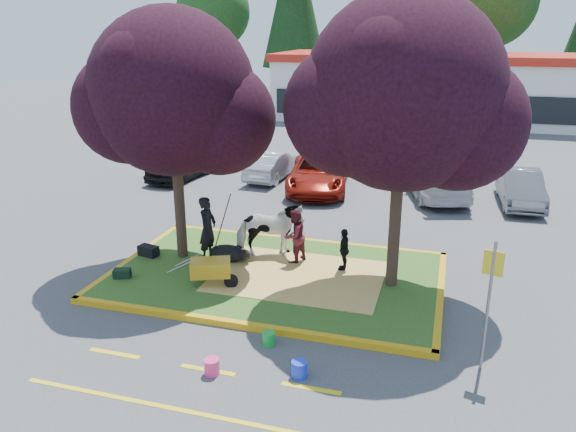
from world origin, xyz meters
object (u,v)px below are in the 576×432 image
(bucket_green, at_px, (269,338))
(bucket_blue, at_px, (299,369))
(calf, at_px, (228,253))
(wheelbarrow, at_px, (211,268))
(sign_post, at_px, (490,292))
(bucket_pink, at_px, (212,367))
(handler, at_px, (208,229))
(cow, at_px, (269,230))
(car_silver, at_px, (272,165))
(car_black, at_px, (182,163))

(bucket_green, relative_size, bucket_blue, 0.89)
(calf, xyz_separation_m, wheelbarrow, (0.18, -1.49, 0.22))
(sign_post, bearing_deg, bucket_pink, -145.57)
(handler, bearing_deg, bucket_pink, -153.54)
(cow, bearing_deg, wheelbarrow, 134.60)
(wheelbarrow, distance_m, bucket_blue, 4.14)
(bucket_blue, bearing_deg, calf, 126.22)
(car_silver, bearing_deg, wheelbarrow, 103.41)
(bucket_green, distance_m, car_black, 13.83)
(bucket_green, height_order, car_silver, car_silver)
(sign_post, distance_m, bucket_blue, 3.72)
(wheelbarrow, distance_m, car_silver, 10.73)
(cow, height_order, car_black, cow)
(handler, xyz_separation_m, bucket_green, (2.82, -3.40, -0.88))
(handler, height_order, car_silver, handler)
(cow, xyz_separation_m, car_black, (-6.34, 7.47, -0.24))
(sign_post, bearing_deg, car_black, 152.40)
(cow, relative_size, handler, 1.03)
(wheelbarrow, bearing_deg, cow, 47.27)
(handler, height_order, bucket_green, handler)
(car_black, bearing_deg, handler, -53.21)
(wheelbarrow, relative_size, bucket_pink, 5.53)
(handler, relative_size, car_silver, 0.48)
(calf, distance_m, handler, 0.85)
(car_silver, bearing_deg, bucket_green, 111.01)
(cow, xyz_separation_m, bucket_pink, (0.61, -5.31, -0.75))
(bucket_green, relative_size, car_silver, 0.08)
(car_black, bearing_deg, bucket_green, -50.37)
(cow, xyz_separation_m, bucket_blue, (2.19, -4.93, -0.75))
(bucket_blue, bearing_deg, car_silver, 109.92)
(cow, height_order, bucket_blue, cow)
(wheelbarrow, height_order, car_silver, car_silver)
(calf, height_order, handler, handler)
(bucket_blue, bearing_deg, bucket_pink, -166.55)
(cow, relative_size, wheelbarrow, 1.05)
(cow, height_order, car_silver, cow)
(car_silver, bearing_deg, calf, 103.93)
(wheelbarrow, bearing_deg, bucket_green, -64.60)
(wheelbarrow, distance_m, bucket_green, 2.90)
(bucket_green, bearing_deg, calf, 123.62)
(calf, height_order, sign_post, sign_post)
(calf, relative_size, handler, 0.59)
(handler, xyz_separation_m, bucket_blue, (3.70, -4.29, -0.87))
(handler, height_order, bucket_pink, handler)
(bucket_pink, distance_m, bucket_blue, 1.62)
(calf, height_order, bucket_pink, calf)
(bucket_blue, distance_m, car_black, 15.06)
(cow, distance_m, handler, 1.65)
(calf, height_order, car_silver, car_silver)
(car_black, bearing_deg, sign_post, -37.58)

